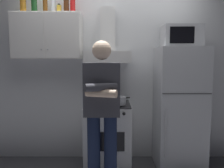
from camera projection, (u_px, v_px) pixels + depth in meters
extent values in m
cube|color=white|center=(112.00, 66.00, 3.36)|extent=(4.80, 0.10, 2.70)
cube|color=white|center=(49.00, 37.00, 3.10)|extent=(0.90, 0.34, 0.60)
cube|color=white|center=(27.00, 35.00, 2.92)|extent=(0.43, 0.01, 0.58)
cube|color=white|center=(63.00, 35.00, 2.92)|extent=(0.43, 0.01, 0.58)
sphere|color=#B2B2B7|center=(42.00, 49.00, 2.93)|extent=(0.02, 0.02, 0.02)
sphere|color=#B2B2B7|center=(48.00, 49.00, 2.93)|extent=(0.02, 0.02, 0.02)
cube|color=silver|center=(108.00, 136.00, 3.11)|extent=(0.60, 0.60, 0.85)
cube|color=black|center=(108.00, 104.00, 3.06)|extent=(0.59, 0.59, 0.01)
cube|color=black|center=(108.00, 142.00, 2.80)|extent=(0.42, 0.01, 0.24)
cylinder|color=black|center=(98.00, 105.00, 2.94)|extent=(0.16, 0.16, 0.01)
cylinder|color=black|center=(118.00, 105.00, 2.94)|extent=(0.16, 0.16, 0.01)
cylinder|color=black|center=(99.00, 101.00, 3.18)|extent=(0.16, 0.16, 0.01)
cylinder|color=black|center=(118.00, 101.00, 3.18)|extent=(0.16, 0.16, 0.01)
cylinder|color=black|center=(91.00, 114.00, 2.76)|extent=(0.04, 0.02, 0.04)
cylinder|color=black|center=(102.00, 114.00, 2.76)|extent=(0.04, 0.02, 0.04)
cylinder|color=black|center=(114.00, 114.00, 2.76)|extent=(0.04, 0.02, 0.04)
cylinder|color=black|center=(125.00, 114.00, 2.76)|extent=(0.04, 0.02, 0.04)
cube|color=white|center=(108.00, 57.00, 3.08)|extent=(0.60, 0.44, 0.15)
cube|color=white|center=(108.00, 30.00, 3.18)|extent=(0.20, 0.16, 0.60)
cube|color=silver|center=(180.00, 108.00, 3.07)|extent=(0.60, 0.60, 1.60)
cube|color=#4C4C4C|center=(188.00, 94.00, 2.74)|extent=(0.59, 0.01, 0.01)
cylinder|color=silver|center=(166.00, 133.00, 2.78)|extent=(0.02, 0.02, 0.60)
cube|color=#B7BABF|center=(182.00, 36.00, 2.99)|extent=(0.48, 0.36, 0.28)
cube|color=black|center=(183.00, 35.00, 2.80)|extent=(0.30, 0.01, 0.20)
cylinder|color=#192342|center=(94.00, 154.00, 2.51)|extent=(0.14, 0.14, 0.85)
cylinder|color=#192342|center=(111.00, 154.00, 2.51)|extent=(0.14, 0.14, 0.85)
cube|color=#3F3F47|center=(102.00, 89.00, 2.44)|extent=(0.38, 0.20, 0.56)
cylinder|color=#3F3F47|center=(102.00, 87.00, 2.29)|extent=(0.33, 0.17, 0.08)
cylinder|color=beige|center=(102.00, 93.00, 2.30)|extent=(0.33, 0.17, 0.08)
sphere|color=beige|center=(102.00, 50.00, 2.39)|extent=(0.20, 0.20, 0.20)
cylinder|color=#B7BABF|center=(118.00, 100.00, 2.94)|extent=(0.21, 0.21, 0.10)
cylinder|color=black|center=(108.00, 98.00, 2.93)|extent=(0.05, 0.01, 0.01)
cylinder|color=black|center=(129.00, 98.00, 2.93)|extent=(0.05, 0.01, 0.01)
cylinder|color=silver|center=(54.00, 4.00, 3.07)|extent=(0.06, 0.06, 0.27)
cylinder|color=#B7721E|center=(24.00, 3.00, 3.02)|extent=(0.08, 0.08, 0.26)
cylinder|color=brown|center=(46.00, 4.00, 3.06)|extent=(0.06, 0.06, 0.24)
cylinder|color=#47230F|center=(67.00, 2.00, 3.06)|extent=(0.07, 0.07, 0.29)
cylinder|color=#19471E|center=(35.00, 0.00, 3.02)|extent=(0.08, 0.08, 0.33)
cylinder|color=gold|center=(60.00, 9.00, 3.05)|extent=(0.06, 0.06, 0.10)
cylinder|color=black|center=(60.00, 5.00, 3.04)|extent=(0.03, 0.03, 0.02)
cylinder|color=red|center=(73.00, 4.00, 3.07)|extent=(0.07, 0.07, 0.25)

